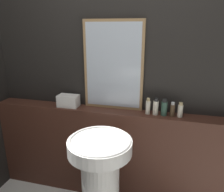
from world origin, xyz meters
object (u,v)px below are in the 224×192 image
(shampoo_bottle, at_px, (148,107))
(body_wash_bottle, at_px, (172,110))
(pedestal_sink, at_px, (100,179))
(mirror, at_px, (113,66))
(lotion_bottle, at_px, (164,108))
(towel_stack, at_px, (68,101))
(hand_soap_bottle, at_px, (180,110))
(conditioner_bottle, at_px, (156,107))

(shampoo_bottle, distance_m, body_wash_bottle, 0.21)
(pedestal_sink, bearing_deg, body_wash_bottle, 41.65)
(mirror, height_order, shampoo_bottle, mirror)
(lotion_bottle, bearing_deg, body_wash_bottle, -0.00)
(shampoo_bottle, bearing_deg, lotion_bottle, 0.00)
(towel_stack, distance_m, body_wash_bottle, 0.99)
(mirror, bearing_deg, lotion_bottle, -8.61)
(mirror, bearing_deg, hand_soap_bottle, -6.73)
(body_wash_bottle, bearing_deg, shampoo_bottle, 180.00)
(mirror, height_order, hand_soap_bottle, mirror)
(mirror, bearing_deg, conditioner_bottle, -10.14)
(shampoo_bottle, height_order, lotion_bottle, lotion_bottle)
(shampoo_bottle, bearing_deg, pedestal_sink, -123.70)
(towel_stack, distance_m, shampoo_bottle, 0.78)
(towel_stack, bearing_deg, conditioner_bottle, 0.00)
(pedestal_sink, height_order, conditioner_bottle, conditioner_bottle)
(towel_stack, relative_size, shampoo_bottle, 1.35)
(shampoo_bottle, relative_size, hand_soap_bottle, 1.13)
(mirror, distance_m, lotion_bottle, 0.60)
(towel_stack, bearing_deg, shampoo_bottle, 0.00)
(shampoo_bottle, bearing_deg, towel_stack, 180.00)
(shampoo_bottle, relative_size, lotion_bottle, 0.98)
(hand_soap_bottle, bearing_deg, towel_stack, 180.00)
(pedestal_sink, distance_m, shampoo_bottle, 0.74)
(conditioner_bottle, relative_size, body_wash_bottle, 1.20)
(body_wash_bottle, xyz_separation_m, hand_soap_bottle, (0.07, -0.00, 0.00))
(shampoo_bottle, distance_m, hand_soap_bottle, 0.28)
(mirror, bearing_deg, shampoo_bottle, -12.11)
(mirror, bearing_deg, towel_stack, -170.49)
(pedestal_sink, height_order, mirror, mirror)
(shampoo_bottle, bearing_deg, conditioner_bottle, 0.00)
(mirror, relative_size, body_wash_bottle, 6.31)
(conditioner_bottle, bearing_deg, body_wash_bottle, 0.00)
(mirror, relative_size, conditioner_bottle, 5.27)
(lotion_bottle, relative_size, hand_soap_bottle, 1.15)
(pedestal_sink, relative_size, hand_soap_bottle, 6.64)
(mirror, xyz_separation_m, towel_stack, (-0.44, -0.07, -0.35))
(pedestal_sink, bearing_deg, conditioner_bottle, 50.88)
(shampoo_bottle, relative_size, body_wash_bottle, 1.15)
(towel_stack, bearing_deg, mirror, 9.51)
(lotion_bottle, bearing_deg, pedestal_sink, -134.22)
(mirror, xyz_separation_m, shampoo_bottle, (0.34, -0.07, -0.34))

